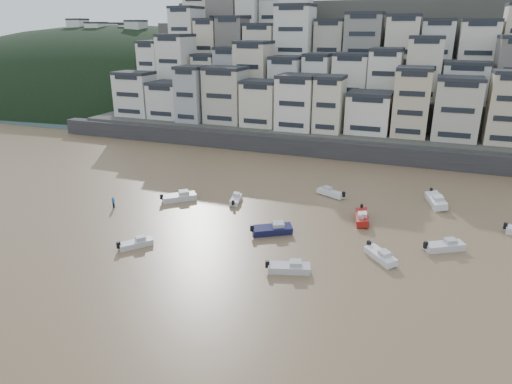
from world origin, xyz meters
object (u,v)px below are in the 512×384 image
at_px(person_blue, 113,202).
at_px(boat_j, 136,242).
at_px(boat_b, 381,255).
at_px(boat_k, 179,196).
at_px(boat_h, 331,192).
at_px(boat_c, 272,229).
at_px(person_pink, 362,220).
at_px(boat_f, 236,199).
at_px(boat_d, 444,245).
at_px(boat_e, 362,216).
at_px(boat_i, 436,199).
at_px(boat_a, 289,267).

bearing_deg(person_blue, boat_j, -42.38).
xyz_separation_m(boat_b, boat_k, (-30.86, 8.41, 0.10)).
bearing_deg(boat_b, boat_h, 165.28).
height_order(boat_j, person_blue, person_blue).
bearing_deg(boat_h, boat_k, 49.62).
distance_m(boat_c, person_pink, 12.30).
bearing_deg(boat_f, person_pink, -108.90).
bearing_deg(boat_d, boat_f, 137.48).
relative_size(boat_c, boat_e, 1.00).
height_order(boat_d, boat_f, boat_d).
xyz_separation_m(boat_e, person_blue, (-34.83, -7.86, 0.10)).
distance_m(boat_i, person_blue, 47.71).
relative_size(boat_f, person_pink, 2.53).
distance_m(boat_a, boat_b, 10.96).
bearing_deg(boat_a, boat_h, 75.05).
relative_size(boat_b, person_blue, 2.82).
distance_m(boat_a, boat_i, 30.54).
distance_m(boat_b, boat_f, 25.01).
bearing_deg(person_blue, boat_b, -3.68).
relative_size(boat_b, boat_j, 1.13).
bearing_deg(boat_b, boat_c, -140.96).
bearing_deg(boat_f, boat_h, -71.33).
relative_size(boat_b, boat_h, 0.98).
height_order(boat_f, person_blue, person_blue).
height_order(boat_h, boat_k, boat_k).
xyz_separation_m(boat_j, person_blue, (-10.45, 9.54, 0.28)).
xyz_separation_m(boat_f, boat_k, (-8.33, -2.44, 0.17)).
xyz_separation_m(boat_c, boat_d, (20.57, 3.00, -0.05)).
xyz_separation_m(boat_f, boat_i, (28.32, 9.55, 0.27)).
height_order(boat_b, boat_d, boat_d).
bearing_deg(person_pink, boat_k, -179.32).
xyz_separation_m(boat_e, boat_j, (-24.38, -17.39, -0.17)).
distance_m(boat_e, boat_i, 13.77).
relative_size(boat_j, boat_k, 0.78).
relative_size(boat_c, person_blue, 3.21).
relative_size(boat_a, boat_f, 1.13).
bearing_deg(boat_j, person_blue, 87.00).
bearing_deg(boat_e, boat_f, -102.02).
height_order(boat_e, boat_k, same).
bearing_deg(boat_f, boat_k, 93.77).
bearing_deg(boat_e, person_blue, -87.71).
bearing_deg(boat_j, boat_e, -15.11).
relative_size(boat_a, boat_j, 1.14).
relative_size(boat_c, boat_i, 0.88).
height_order(boat_e, boat_f, boat_e).
distance_m(boat_e, boat_j, 29.95).
relative_size(boat_a, person_blue, 2.86).
relative_size(boat_e, boat_j, 1.29).
bearing_deg(boat_a, boat_b, 18.83).
bearing_deg(boat_d, boat_e, 122.06).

